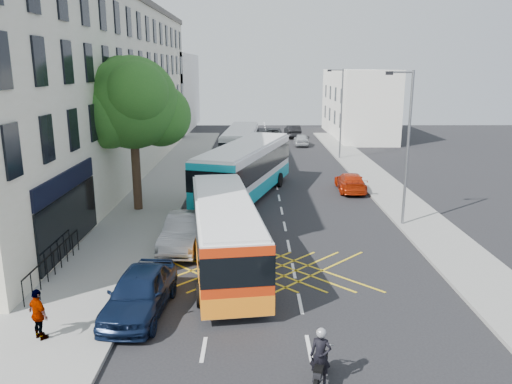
{
  "coord_description": "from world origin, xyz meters",
  "views": [
    {
      "loc": [
        -1.69,
        -13.46,
        8.29
      ],
      "look_at": [
        -1.55,
        10.82,
        2.2
      ],
      "focal_mm": 35.0,
      "sensor_mm": 36.0,
      "label": 1
    }
  ],
  "objects_px": {
    "street_tree": "(132,104)",
    "lamp_far": "(340,109)",
    "motorbike": "(320,359)",
    "distant_car_grey": "(273,134)",
    "distant_car_dark": "(293,131)",
    "parked_car_silver": "(185,231)",
    "bus_near": "(225,232)",
    "bus_mid": "(246,169)",
    "red_hatchback": "(350,182)",
    "bus_far": "(241,145)",
    "distant_car_silver": "(301,140)",
    "pedestrian_far": "(39,314)",
    "lamp_near": "(406,141)",
    "parked_car_blue": "(140,292)"
  },
  "relations": [
    {
      "from": "motorbike",
      "to": "distant_car_dark",
      "type": "distance_m",
      "value": 48.87
    },
    {
      "from": "bus_mid",
      "to": "lamp_near",
      "type": "bearing_deg",
      "value": -19.9
    },
    {
      "from": "street_tree",
      "to": "parked_car_silver",
      "type": "relative_size",
      "value": 1.84
    },
    {
      "from": "bus_near",
      "to": "bus_mid",
      "type": "xyz_separation_m",
      "value": [
        0.72,
        11.87,
        0.28
      ]
    },
    {
      "from": "bus_far",
      "to": "distant_car_dark",
      "type": "distance_m",
      "value": 17.61
    },
    {
      "from": "bus_mid",
      "to": "parked_car_silver",
      "type": "xyz_separation_m",
      "value": [
        -2.73,
        -9.48,
        -1.04
      ]
    },
    {
      "from": "lamp_near",
      "to": "pedestrian_far",
      "type": "height_order",
      "value": "lamp_near"
    },
    {
      "from": "bus_near",
      "to": "distant_car_grey",
      "type": "height_order",
      "value": "bus_near"
    },
    {
      "from": "red_hatchback",
      "to": "distant_car_silver",
      "type": "height_order",
      "value": "distant_car_silver"
    },
    {
      "from": "red_hatchback",
      "to": "parked_car_blue",
      "type": "bearing_deg",
      "value": 61.02
    },
    {
      "from": "parked_car_silver",
      "to": "pedestrian_far",
      "type": "relative_size",
      "value": 2.94
    },
    {
      "from": "lamp_near",
      "to": "bus_mid",
      "type": "bearing_deg",
      "value": 142.97
    },
    {
      "from": "bus_far",
      "to": "distant_car_grey",
      "type": "height_order",
      "value": "bus_far"
    },
    {
      "from": "motorbike",
      "to": "distant_car_dark",
      "type": "relative_size",
      "value": 0.42
    },
    {
      "from": "bus_mid",
      "to": "pedestrian_far",
      "type": "relative_size",
      "value": 7.76
    },
    {
      "from": "parked_car_blue",
      "to": "distant_car_silver",
      "type": "xyz_separation_m",
      "value": [
        9.15,
        38.07,
        -0.14
      ]
    },
    {
      "from": "lamp_far",
      "to": "distant_car_dark",
      "type": "relative_size",
      "value": 1.76
    },
    {
      "from": "bus_near",
      "to": "parked_car_blue",
      "type": "bearing_deg",
      "value": -131.21
    },
    {
      "from": "bus_near",
      "to": "distant_car_grey",
      "type": "xyz_separation_m",
      "value": [
        3.6,
        39.06,
        -0.97
      ]
    },
    {
      "from": "lamp_near",
      "to": "pedestrian_far",
      "type": "relative_size",
      "value": 4.9
    },
    {
      "from": "lamp_near",
      "to": "distant_car_grey",
      "type": "xyz_separation_m",
      "value": [
        -5.49,
        33.5,
        -4.04
      ]
    },
    {
      "from": "bus_mid",
      "to": "bus_near",
      "type": "bearing_deg",
      "value": -76.34
    },
    {
      "from": "parked_car_silver",
      "to": "street_tree",
      "type": "bearing_deg",
      "value": 125.35
    },
    {
      "from": "motorbike",
      "to": "distant_car_grey",
      "type": "bearing_deg",
      "value": 106.72
    },
    {
      "from": "bus_far",
      "to": "parked_car_silver",
      "type": "relative_size",
      "value": 2.31
    },
    {
      "from": "distant_car_grey",
      "to": "distant_car_dark",
      "type": "relative_size",
      "value": 0.92
    },
    {
      "from": "bus_near",
      "to": "pedestrian_far",
      "type": "bearing_deg",
      "value": -139.45
    },
    {
      "from": "parked_car_silver",
      "to": "lamp_far",
      "type": "bearing_deg",
      "value": 69.29
    },
    {
      "from": "bus_mid",
      "to": "pedestrian_far",
      "type": "distance_m",
      "value": 18.93
    },
    {
      "from": "bus_far",
      "to": "distant_car_dark",
      "type": "height_order",
      "value": "bus_far"
    },
    {
      "from": "lamp_near",
      "to": "distant_car_grey",
      "type": "relative_size",
      "value": 1.91
    },
    {
      "from": "red_hatchback",
      "to": "distant_car_dark",
      "type": "distance_m",
      "value": 27.22
    },
    {
      "from": "distant_car_silver",
      "to": "parked_car_silver",
      "type": "bearing_deg",
      "value": 76.85
    },
    {
      "from": "parked_car_silver",
      "to": "bus_near",
      "type": "bearing_deg",
      "value": -45.06
    },
    {
      "from": "parked_car_silver",
      "to": "distant_car_grey",
      "type": "bearing_deg",
      "value": 86.19
    },
    {
      "from": "bus_mid",
      "to": "distant_car_silver",
      "type": "relative_size",
      "value": 3.32
    },
    {
      "from": "street_tree",
      "to": "bus_mid",
      "type": "distance_m",
      "value": 8.44
    },
    {
      "from": "street_tree",
      "to": "bus_mid",
      "type": "height_order",
      "value": "street_tree"
    },
    {
      "from": "street_tree",
      "to": "lamp_far",
      "type": "distance_m",
      "value": 22.57
    },
    {
      "from": "distant_car_silver",
      "to": "distant_car_dark",
      "type": "relative_size",
      "value": 0.84
    },
    {
      "from": "lamp_near",
      "to": "distant_car_dark",
      "type": "height_order",
      "value": "lamp_near"
    },
    {
      "from": "bus_near",
      "to": "motorbike",
      "type": "distance_m",
      "value": 8.79
    },
    {
      "from": "bus_near",
      "to": "distant_car_dark",
      "type": "bearing_deg",
      "value": 73.71
    },
    {
      "from": "street_tree",
      "to": "lamp_far",
      "type": "height_order",
      "value": "street_tree"
    },
    {
      "from": "lamp_far",
      "to": "motorbike",
      "type": "bearing_deg",
      "value": -100.26
    },
    {
      "from": "bus_far",
      "to": "bus_mid",
      "type": "bearing_deg",
      "value": -83.24
    },
    {
      "from": "bus_near",
      "to": "street_tree",
      "type": "bearing_deg",
      "value": 115.52
    },
    {
      "from": "motorbike",
      "to": "distant_car_silver",
      "type": "bearing_deg",
      "value": 102.77
    },
    {
      "from": "street_tree",
      "to": "pedestrian_far",
      "type": "relative_size",
      "value": 5.39
    },
    {
      "from": "distant_car_dark",
      "to": "parked_car_silver",
      "type": "bearing_deg",
      "value": 74.9
    }
  ]
}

